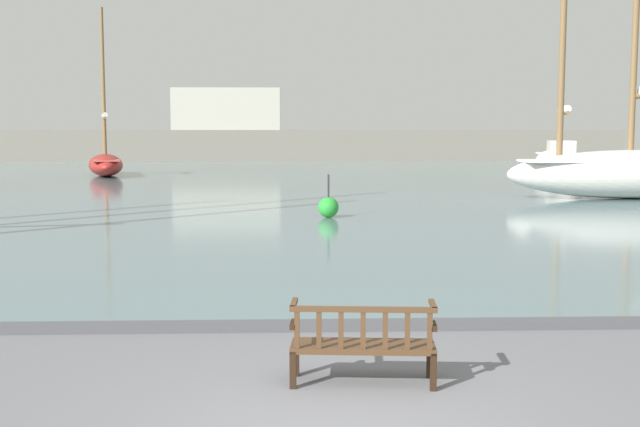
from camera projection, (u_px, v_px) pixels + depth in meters
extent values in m
cube|color=slate|center=(298.00, 172.00, 51.24)|extent=(100.00, 80.00, 0.08)
cube|color=#4C4C50|center=(324.00, 325.00, 11.34)|extent=(40.00, 0.30, 0.12)
cube|color=black|center=(296.00, 358.00, 9.21)|extent=(0.08, 0.08, 0.42)
cube|color=black|center=(430.00, 360.00, 9.14)|extent=(0.08, 0.08, 0.42)
cube|color=black|center=(293.00, 370.00, 8.76)|extent=(0.08, 0.08, 0.42)
cube|color=black|center=(433.00, 372.00, 8.69)|extent=(0.08, 0.08, 0.42)
cube|color=#4C331E|center=(363.00, 346.00, 8.93)|extent=(1.64, 0.65, 0.06)
cube|color=#4C331E|center=(363.00, 309.00, 8.66)|extent=(1.60, 0.18, 0.06)
cube|color=#4C331E|center=(297.00, 330.00, 8.72)|extent=(0.06, 0.04, 0.41)
cube|color=#4C331E|center=(319.00, 330.00, 8.71)|extent=(0.06, 0.04, 0.41)
cube|color=#4C331E|center=(341.00, 330.00, 8.69)|extent=(0.06, 0.04, 0.41)
cube|color=#4C331E|center=(363.00, 331.00, 8.68)|extent=(0.06, 0.04, 0.41)
cube|color=#4C331E|center=(385.00, 331.00, 8.67)|extent=(0.06, 0.04, 0.41)
cube|color=#4C331E|center=(408.00, 331.00, 8.66)|extent=(0.06, 0.04, 0.41)
cube|color=#4C331E|center=(430.00, 331.00, 8.65)|extent=(0.06, 0.04, 0.41)
cube|color=black|center=(293.00, 324.00, 8.84)|extent=(0.08, 0.30, 0.06)
cube|color=#4C331E|center=(294.00, 303.00, 8.91)|extent=(0.10, 0.47, 0.04)
cube|color=black|center=(433.00, 326.00, 8.77)|extent=(0.08, 0.30, 0.06)
cube|color=#4C331E|center=(433.00, 305.00, 8.84)|extent=(0.10, 0.47, 0.04)
ellipsoid|color=silver|center=(636.00, 174.00, 31.52)|extent=(10.26, 2.55, 1.91)
cube|color=white|center=(636.00, 161.00, 31.46)|extent=(9.03, 1.93, 0.08)
cylinder|color=brown|center=(563.00, 42.00, 30.90)|extent=(0.24, 0.24, 9.08)
ellipsoid|color=silver|center=(559.00, 162.00, 46.83)|extent=(4.54, 10.18, 1.55)
cube|color=white|center=(559.00, 155.00, 46.78)|extent=(3.67, 8.89, 0.08)
cube|color=beige|center=(561.00, 148.00, 46.01)|extent=(1.79, 2.24, 0.81)
cylinder|color=brown|center=(562.00, 59.00, 46.43)|extent=(0.26, 0.26, 11.03)
cylinder|color=brown|center=(564.00, 113.00, 45.08)|extent=(0.91, 3.42, 0.21)
cylinder|color=silver|center=(564.00, 109.00, 45.06)|extent=(1.04, 3.13, 0.41)
ellipsoid|color=maroon|center=(106.00, 165.00, 46.69)|extent=(3.58, 7.37, 1.25)
cube|color=#C6514C|center=(106.00, 159.00, 46.66)|extent=(2.91, 6.42, 0.08)
cylinder|color=brown|center=(103.00, 83.00, 46.36)|extent=(0.19, 0.19, 8.66)
cylinder|color=brown|center=(105.00, 118.00, 45.33)|extent=(0.78, 2.58, 0.15)
cylinder|color=silver|center=(105.00, 115.00, 45.31)|extent=(0.87, 2.36, 0.31)
cylinder|color=brown|center=(104.00, 110.00, 48.39)|extent=(0.19, 0.19, 5.64)
sphere|color=green|center=(328.00, 207.00, 24.80)|extent=(0.64, 0.64, 0.64)
cylinder|color=#2D2D33|center=(328.00, 186.00, 24.73)|extent=(0.06, 0.06, 0.70)
cube|color=slate|center=(296.00, 146.00, 67.69)|extent=(55.33, 2.40, 2.70)
cube|color=#B7B2A3|center=(226.00, 109.00, 67.15)|extent=(9.02, 2.00, 3.49)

